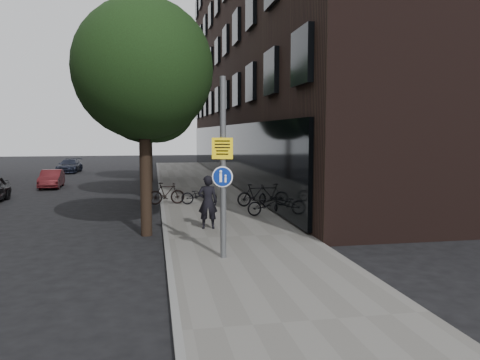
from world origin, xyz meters
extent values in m
plane|color=black|center=(0.00, 0.00, 0.00)|extent=(120.00, 120.00, 0.00)
cube|color=#65635E|center=(0.25, 10.00, 0.06)|extent=(4.50, 60.00, 0.12)
cube|color=slate|center=(-2.00, 10.00, 0.07)|extent=(0.15, 60.00, 0.13)
cube|color=black|center=(8.50, 22.00, 9.00)|extent=(12.00, 40.00, 18.00)
cylinder|color=black|center=(-2.60, 4.50, 1.60)|extent=(0.36, 0.36, 3.20)
sphere|color=black|center=(-2.60, 4.50, 5.30)|extent=(4.40, 4.40, 4.40)
sphere|color=black|center=(-2.20, 5.30, 4.30)|extent=(2.64, 2.64, 2.64)
cylinder|color=black|center=(-2.60, 13.00, 1.60)|extent=(0.36, 0.36, 3.20)
sphere|color=black|center=(-2.60, 13.00, 5.30)|extent=(5.00, 5.00, 5.00)
sphere|color=black|center=(-2.20, 13.80, 4.30)|extent=(3.00, 3.00, 3.00)
cylinder|color=black|center=(-2.60, 22.00, 1.60)|extent=(0.36, 0.36, 3.20)
sphere|color=black|center=(-2.60, 22.00, 5.30)|extent=(5.00, 5.00, 5.00)
sphere|color=black|center=(-2.20, 22.80, 4.30)|extent=(3.00, 3.00, 3.00)
cylinder|color=#595B5E|center=(-0.61, 0.97, 2.42)|extent=(0.15, 0.15, 4.59)
cube|color=yellow|center=(-0.61, 0.97, 2.93)|extent=(0.51, 0.20, 0.53)
cylinder|color=navy|center=(-0.61, 0.97, 2.21)|extent=(0.45, 0.16, 0.47)
cylinder|color=white|center=(-0.61, 0.97, 2.21)|extent=(0.51, 0.18, 0.53)
imported|color=black|center=(-0.58, 4.68, 1.01)|extent=(0.71, 0.52, 1.79)
imported|color=black|center=(2.00, 6.79, 0.56)|extent=(1.74, 0.82, 0.88)
imported|color=black|center=(2.00, 9.11, 0.61)|extent=(1.66, 0.62, 0.97)
imported|color=black|center=(-0.36, 10.08, 0.54)|extent=(1.64, 0.70, 0.84)
imported|color=black|center=(-1.80, 10.33, 0.61)|extent=(1.69, 0.71, 0.99)
imported|color=#59191D|center=(-8.45, 19.07, 0.54)|extent=(1.32, 3.35, 1.09)
imported|color=black|center=(-9.29, 30.34, 0.57)|extent=(1.77, 3.99, 1.14)
camera|label=1|loc=(-2.33, -10.69, 3.31)|focal=35.00mm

